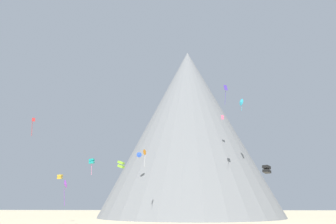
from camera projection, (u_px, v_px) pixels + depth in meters
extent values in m
cone|color=slate|center=(189.00, 129.00, 120.04)|extent=(86.29, 86.29, 62.73)
cone|color=slate|center=(198.00, 178.00, 111.62)|extent=(29.43, 29.43, 26.09)
cone|color=slate|center=(211.00, 163.00, 120.79)|extent=(38.79, 38.79, 38.37)
cone|color=blue|center=(139.00, 155.00, 92.87)|extent=(1.48, 0.28, 1.49)
cube|color=teal|center=(92.00, 162.00, 55.59)|extent=(0.87, 0.83, 0.46)
cube|color=teal|center=(92.00, 160.00, 55.71)|extent=(0.87, 0.83, 0.46)
cylinder|color=pink|center=(92.00, 169.00, 55.28)|extent=(0.14, 0.23, 1.94)
cube|color=red|center=(34.00, 120.00, 68.64)|extent=(0.65, 0.47, 0.79)
cylinder|color=red|center=(32.00, 128.00, 68.12)|extent=(0.12, 0.45, 3.09)
cube|color=gold|center=(60.00, 178.00, 84.13)|extent=(1.14, 1.21, 0.66)
cube|color=gold|center=(60.00, 176.00, 84.28)|extent=(1.14, 1.21, 0.66)
cone|color=#33BCDB|center=(241.00, 102.00, 94.98)|extent=(1.36, 2.18, 2.13)
cylinder|color=#33BCDB|center=(242.00, 108.00, 94.47)|extent=(0.26, 0.19, 1.58)
cube|color=black|center=(267.00, 171.00, 65.20)|extent=(1.87, 1.87, 0.85)
cube|color=black|center=(266.00, 167.00, 65.42)|extent=(1.87, 1.87, 0.85)
cube|color=#E5668C|center=(222.00, 117.00, 98.16)|extent=(0.88, 0.34, 1.40)
cube|color=#5138B2|center=(226.00, 88.00, 87.43)|extent=(1.13, 0.84, 1.60)
cylinder|color=#5138B2|center=(225.00, 98.00, 86.67)|extent=(0.53, 0.51, 4.09)
cone|color=purple|center=(65.00, 184.00, 70.66)|extent=(1.72, 2.01, 1.88)
cylinder|color=purple|center=(64.00, 197.00, 69.90)|extent=(0.36, 0.43, 3.65)
cone|color=orange|center=(144.00, 152.00, 81.25)|extent=(0.92, 1.48, 1.46)
cylinder|color=white|center=(145.00, 161.00, 80.67)|extent=(0.26, 0.41, 2.78)
cube|color=#8CD133|center=(121.00, 166.00, 66.42)|extent=(1.46, 1.39, 0.84)
cube|color=#8CD133|center=(121.00, 163.00, 66.63)|extent=(1.46, 1.39, 0.84)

